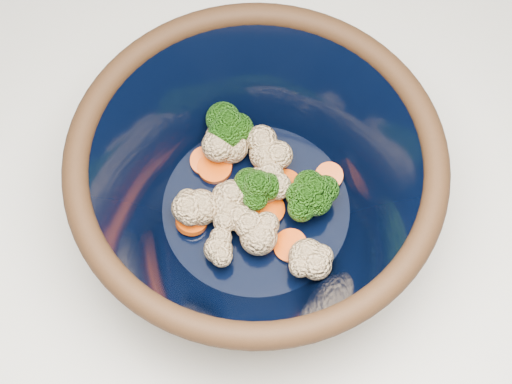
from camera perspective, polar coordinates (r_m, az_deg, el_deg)
counter at (r=1.10m, az=0.79°, el=-11.72°), size 1.20×1.20×0.90m
mixing_bowl at (r=0.61m, az=-0.00°, el=0.53°), size 0.35×0.35×0.13m
vegetable_pile at (r=0.63m, az=0.12°, el=0.20°), size 0.16×0.17×0.05m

